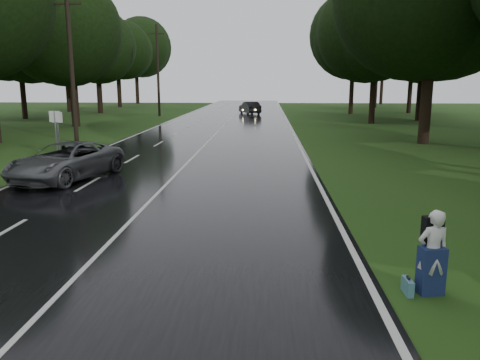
% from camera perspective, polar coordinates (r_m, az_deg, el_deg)
% --- Properties ---
extents(ground, '(160.00, 160.00, 0.00)m').
position_cam_1_polar(ground, '(10.68, -18.05, -10.05)').
color(ground, '#234414').
rests_on(ground, ground).
extents(road, '(12.00, 140.00, 0.04)m').
position_cam_1_polar(road, '(29.70, -4.15, 4.33)').
color(road, black).
rests_on(road, ground).
extents(lane_center, '(0.12, 140.00, 0.01)m').
position_cam_1_polar(lane_center, '(29.70, -4.15, 4.38)').
color(lane_center, silver).
rests_on(lane_center, road).
extents(grey_car, '(3.72, 5.71, 1.46)m').
position_cam_1_polar(grey_car, '(20.00, -20.33, 2.15)').
color(grey_car, '#535558').
rests_on(grey_car, road).
extents(far_car, '(2.95, 4.73, 1.47)m').
position_cam_1_polar(far_car, '(57.90, 1.19, 8.74)').
color(far_car, black).
rests_on(far_car, road).
extents(hitchhiker, '(0.65, 0.61, 1.62)m').
position_cam_1_polar(hitchhiker, '(9.44, 22.25, -8.40)').
color(hitchhiker, silver).
rests_on(hitchhiker, ground).
extents(suitcase, '(0.13, 0.42, 0.29)m').
position_cam_1_polar(suitcase, '(9.48, 19.63, -12.04)').
color(suitcase, teal).
rests_on(suitcase, ground).
extents(utility_pole_mid, '(1.80, 0.28, 9.49)m').
position_cam_1_polar(utility_pole_mid, '(32.43, -19.13, 4.30)').
color(utility_pole_mid, black).
rests_on(utility_pole_mid, ground).
extents(utility_pole_far, '(1.80, 0.28, 10.10)m').
position_cam_1_polar(utility_pole_far, '(55.35, -9.72, 7.63)').
color(utility_pole_far, black).
rests_on(utility_pole_far, ground).
extents(road_sign_a, '(0.57, 0.10, 2.39)m').
position_cam_1_polar(road_sign_a, '(26.66, -21.19, 2.66)').
color(road_sign_a, white).
rests_on(road_sign_a, ground).
extents(road_sign_b, '(0.56, 0.10, 2.32)m').
position_cam_1_polar(road_sign_b, '(26.91, -20.95, 2.76)').
color(road_sign_b, white).
rests_on(road_sign_b, ground).
extents(tree_left_e, '(8.83, 8.83, 13.79)m').
position_cam_1_polar(tree_left_e, '(44.44, -19.20, 6.16)').
color(tree_left_e, black).
rests_on(tree_left_e, ground).
extents(tree_left_f, '(9.03, 9.03, 14.10)m').
position_cam_1_polar(tree_left_f, '(62.47, -16.51, 7.78)').
color(tree_left_f, black).
rests_on(tree_left_f, ground).
extents(tree_right_d, '(9.98, 9.98, 15.60)m').
position_cam_1_polar(tree_right_d, '(32.31, 21.25, 4.13)').
color(tree_right_d, black).
rests_on(tree_right_d, ground).
extents(tree_right_e, '(9.34, 9.34, 14.60)m').
position_cam_1_polar(tree_right_e, '(46.40, 15.58, 6.59)').
color(tree_right_e, black).
rests_on(tree_right_e, ground).
extents(tree_right_f, '(10.29, 10.29, 16.08)m').
position_cam_1_polar(tree_right_f, '(59.85, 13.22, 7.79)').
color(tree_right_f, black).
rests_on(tree_right_f, ground).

